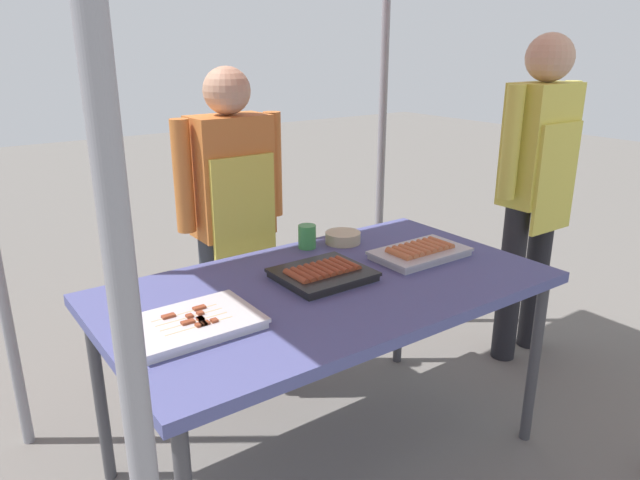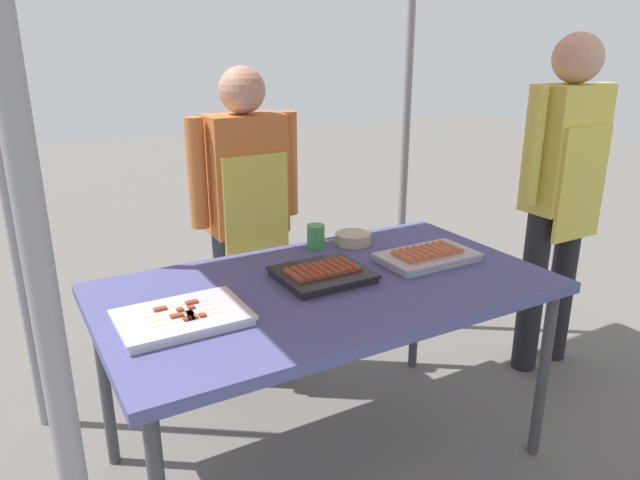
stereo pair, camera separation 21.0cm
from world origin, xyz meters
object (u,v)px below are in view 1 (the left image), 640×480
Objects in this scene: tray_pork_links at (420,252)px; vendor_woman at (232,208)px; tray_grilled_sausages at (323,274)px; customer_nearby at (537,175)px; stall_table at (328,296)px; tray_meat_skewers at (192,324)px; drink_cup_near_edge at (307,237)px; condiment_bowl at (343,238)px.

vendor_woman is (-0.46, 0.72, 0.10)m from tray_pork_links.
tray_pork_links is (0.45, -0.04, 0.00)m from tray_grilled_sausages.
tray_grilled_sausages is at bearing -177.82° from customer_nearby.
tray_grilled_sausages is at bearing 174.52° from tray_pork_links.
customer_nearby is (0.87, 0.09, 0.19)m from tray_pork_links.
stall_table is at bearing -100.44° from tray_grilled_sausages.
tray_grilled_sausages is 0.56m from tray_meat_skewers.
drink_cup_near_edge is 0.07× the size of vendor_woman.
customer_nearby reaches higher than stall_table.
customer_nearby reaches higher than condiment_bowl.
stall_table is 0.09m from tray_grilled_sausages.
condiment_bowl is at bearing 113.33° from tray_pork_links.
vendor_woman is (-0.01, 0.67, 0.10)m from tray_grilled_sausages.
vendor_woman is (-0.16, 0.36, 0.07)m from drink_cup_near_edge.
stall_table is 0.74m from vendor_woman.
drink_cup_near_edge is (-0.16, 0.04, 0.03)m from condiment_bowl.
customer_nearby reaches higher than tray_meat_skewers.
drink_cup_near_edge reaches higher than stall_table.
stall_table is 0.99× the size of customer_nearby.
tray_pork_links is at bearing 2.76° from tray_meat_skewers.
tray_meat_skewers is 2.57× the size of condiment_bowl.
condiment_bowl is (-0.14, 0.32, 0.00)m from tray_pork_links.
tray_grilled_sausages reaches higher than tray_meat_skewers.
customer_nearby is (1.01, -0.23, 0.19)m from condiment_bowl.
tray_meat_skewers is 1.89m from customer_nearby.
vendor_woman is (-0.32, 0.39, 0.09)m from condiment_bowl.
stall_table is 4.19× the size of tray_pork_links.
tray_meat_skewers is (-0.55, -0.05, 0.07)m from stall_table.
drink_cup_near_edge is (-0.30, 0.36, 0.03)m from tray_pork_links.
drink_cup_near_edge is at bearing 130.00° from tray_pork_links.
vendor_woman is at bearing 129.43° from condiment_bowl.
tray_pork_links is at bearing -5.48° from tray_grilled_sausages.
tray_pork_links reaches higher than condiment_bowl.
condiment_bowl is at bearing 41.97° from tray_grilled_sausages.
vendor_woman reaches higher than tray_meat_skewers.
vendor_woman reaches higher than drink_cup_near_edge.
tray_grilled_sausages is 1.34m from customer_nearby.
stall_table is 4.08× the size of tray_meat_skewers.
tray_pork_links is at bearing 122.83° from vendor_woman.
vendor_woman is at bearing 122.83° from tray_pork_links.
condiment_bowl is 0.52m from vendor_woman.
condiment_bowl is at bearing -12.59° from drink_cup_near_edge.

